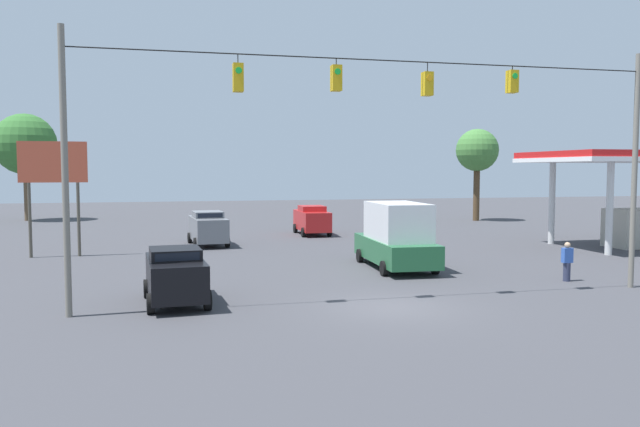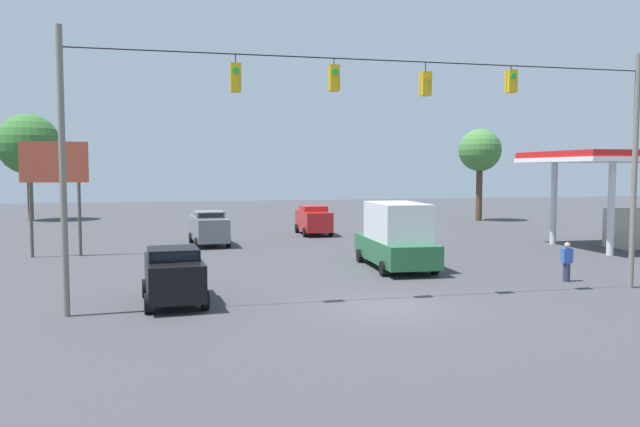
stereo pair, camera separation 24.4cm
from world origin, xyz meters
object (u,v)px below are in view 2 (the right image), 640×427
at_px(traffic_cone_third, 164,259).
at_px(pedestrian, 567,262).
at_px(overhead_signal_span, 378,138).
at_px(sedan_black_parked_shoulder, 174,274).
at_px(roadside_billboard, 54,173).
at_px(traffic_cone_fourth, 162,254).
at_px(tree_horizon_right, 29,145).
at_px(traffic_cone_second, 165,268).
at_px(box_truck_green_crossing_near, 396,236).
at_px(tree_horizon_left, 480,151).
at_px(traffic_cone_nearest, 164,278).
at_px(sedan_red_oncoming_deep, 313,220).
at_px(sedan_grey_withflow_far, 209,228).

xyz_separation_m(traffic_cone_third, pedestrian, (-15.65, 7.88, 0.49)).
distance_m(overhead_signal_span, sedan_black_parked_shoulder, 8.22).
bearing_deg(roadside_billboard, pedestrian, 149.76).
xyz_separation_m(sedan_black_parked_shoulder, pedestrian, (-15.24, -0.56, -0.19)).
xyz_separation_m(overhead_signal_span, roadside_billboard, (12.57, -14.00, -1.25)).
height_order(overhead_signal_span, traffic_cone_fourth, overhead_signal_span).
relative_size(overhead_signal_span, tree_horizon_right, 2.17).
relative_size(sedan_black_parked_shoulder, traffic_cone_second, 7.02).
xyz_separation_m(box_truck_green_crossing_near, traffic_cone_third, (10.17, -3.23, -1.17)).
xyz_separation_m(pedestrian, tree_horizon_left, (-10.66, -27.77, 5.25)).
bearing_deg(traffic_cone_second, tree_horizon_right, -69.66).
distance_m(traffic_cone_fourth, roadside_billboard, 7.01).
bearing_deg(box_truck_green_crossing_near, sedan_black_parked_shoulder, 28.11).
bearing_deg(box_truck_green_crossing_near, overhead_signal_span, 64.71).
height_order(traffic_cone_nearest, traffic_cone_fourth, same).
relative_size(sedan_black_parked_shoulder, tree_horizon_left, 0.51).
relative_size(sedan_black_parked_shoulder, tree_horizon_right, 0.44).
bearing_deg(overhead_signal_span, traffic_cone_fourth, -58.00).
height_order(overhead_signal_span, roadside_billboard, overhead_signal_span).
xyz_separation_m(traffic_cone_nearest, traffic_cone_fourth, (0.18, -7.09, 0.00)).
relative_size(sedan_black_parked_shoulder, traffic_cone_fourth, 7.02).
relative_size(traffic_cone_fourth, pedestrian, 0.37).
bearing_deg(traffic_cone_nearest, traffic_cone_third, -89.49).
height_order(traffic_cone_third, tree_horizon_left, tree_horizon_left).
distance_m(sedan_black_parked_shoulder, tree_horizon_right, 39.88).
relative_size(traffic_cone_fourth, tree_horizon_right, 0.06).
xyz_separation_m(sedan_red_oncoming_deep, traffic_cone_fourth, (9.90, 9.83, -0.74)).
bearing_deg(roadside_billboard, sedan_grey_withflow_far, -158.58).
xyz_separation_m(sedan_red_oncoming_deep, traffic_cone_nearest, (9.72, 16.92, -0.74)).
bearing_deg(pedestrian, traffic_cone_fourth, -32.24).
height_order(overhead_signal_span, sedan_grey_withflow_far, overhead_signal_span).
height_order(sedan_black_parked_shoulder, pedestrian, sedan_black_parked_shoulder).
bearing_deg(tree_horizon_left, traffic_cone_third, 37.09).
distance_m(sedan_black_parked_shoulder, traffic_cone_nearest, 3.50).
xyz_separation_m(box_truck_green_crossing_near, traffic_cone_second, (10.10, -0.59, -1.17)).
bearing_deg(traffic_cone_fourth, box_truck_green_crossing_near, 152.80).
xyz_separation_m(traffic_cone_second, roadside_billboard, (5.49, -7.03, 3.98)).
height_order(traffic_cone_fourth, tree_horizon_left, tree_horizon_left).
relative_size(pedestrian, tree_horizon_right, 0.17).
distance_m(sedan_red_oncoming_deep, traffic_cone_second, 17.48).
bearing_deg(tree_horizon_left, roadside_billboard, 26.03).
relative_size(roadside_billboard, tree_horizon_right, 0.63).
height_order(sedan_grey_withflow_far, traffic_cone_second, sedan_grey_withflow_far).
bearing_deg(box_truck_green_crossing_near, traffic_cone_nearest, 10.06).
xyz_separation_m(traffic_cone_third, traffic_cone_fourth, (0.14, -2.07, 0.00)).
bearing_deg(overhead_signal_span, tree_horizon_right, -64.04).
distance_m(sedan_black_parked_shoulder, tree_horizon_left, 38.72).
bearing_deg(box_truck_green_crossing_near, tree_horizon_left, -124.92).
distance_m(box_truck_green_crossing_near, traffic_cone_third, 10.73).
distance_m(tree_horizon_left, tree_horizon_right, 39.13).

